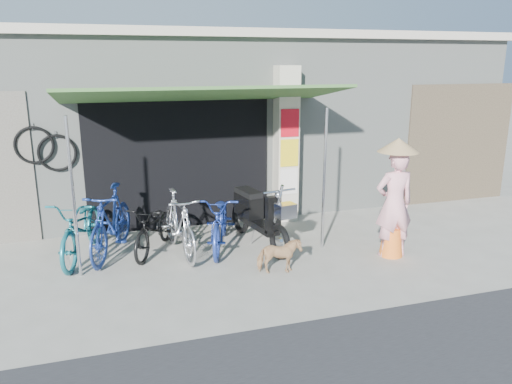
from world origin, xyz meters
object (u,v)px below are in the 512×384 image
object	(u,v)px
bike_black	(155,228)
bike_silver	(179,224)
street_dog	(279,256)
nun	(394,200)
bike_navy	(221,220)
moped	(257,216)
bike_teal	(83,227)
bike_blue	(111,222)

from	to	relation	value
bike_black	bike_silver	world-z (taller)	bike_silver
street_dog	nun	size ratio (longest dim) A/B	0.34
bike_black	bike_navy	size ratio (longest dim) A/B	0.86
bike_silver	moped	xyz separation A→B (m)	(1.35, 0.07, -0.01)
bike_black	moped	bearing A→B (deg)	21.95
moped	street_dog	bearing A→B (deg)	-103.07
bike_teal	bike_silver	world-z (taller)	bike_silver
bike_teal	bike_black	size ratio (longest dim) A/B	1.22
bike_silver	bike_navy	bearing A→B (deg)	-0.28
bike_silver	moped	bearing A→B (deg)	-4.08
bike_teal	moped	xyz separation A→B (m)	(2.84, -0.25, 0.00)
bike_teal	bike_blue	size ratio (longest dim) A/B	1.04
moped	bike_navy	bearing A→B (deg)	168.17
street_dog	nun	xyz separation A→B (m)	(1.99, 0.13, 0.67)
bike_blue	street_dog	xyz separation A→B (m)	(2.35, -1.49, -0.29)
bike_silver	nun	distance (m)	3.48
street_dog	bike_silver	bearing A→B (deg)	56.08
bike_teal	street_dog	size ratio (longest dim) A/B	3.02
bike_black	nun	xyz separation A→B (m)	(3.65, -1.29, 0.52)
bike_silver	street_dog	size ratio (longest dim) A/B	2.70
bike_black	bike_blue	bearing A→B (deg)	-158.10
street_dog	nun	world-z (taller)	nun
nun	bike_teal	bearing A→B (deg)	-12.19
bike_silver	street_dog	distance (m)	1.78
bike_teal	nun	bearing A→B (deg)	-0.85
bike_teal	nun	world-z (taller)	nun
bike_teal	bike_black	distance (m)	1.13
bike_silver	nun	size ratio (longest dim) A/B	0.91
bike_teal	bike_black	bearing A→B (deg)	10.62
street_dog	bike_navy	bearing A→B (deg)	33.14
bike_black	bike_silver	xyz separation A→B (m)	(0.37, -0.23, 0.10)
bike_navy	nun	distance (m)	2.85
bike_blue	nun	distance (m)	4.56
bike_teal	bike_silver	xyz separation A→B (m)	(1.49, -0.32, 0.01)
bike_blue	moped	world-z (taller)	moped
bike_black	bike_navy	xyz separation A→B (m)	(1.08, -0.14, 0.07)
bike_teal	bike_black	world-z (taller)	bike_teal
bike_blue	bike_silver	bearing A→B (deg)	5.02
bike_navy	nun	size ratio (longest dim) A/B	0.97
bike_teal	bike_navy	size ratio (longest dim) A/B	1.05
bike_navy	street_dog	bearing A→B (deg)	-47.13
bike_navy	moped	size ratio (longest dim) A/B	0.93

